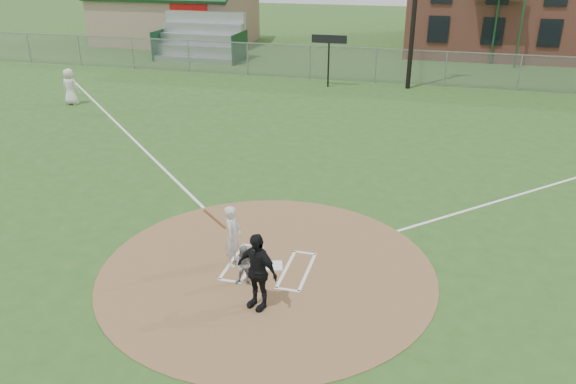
% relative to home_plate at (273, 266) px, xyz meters
% --- Properties ---
extents(ground, '(140.00, 140.00, 0.00)m').
position_rel_home_plate_xyz_m(ground, '(-0.10, -0.18, -0.04)').
color(ground, '#28511C').
rests_on(ground, ground).
extents(dirt_circle, '(8.40, 8.40, 0.02)m').
position_rel_home_plate_xyz_m(dirt_circle, '(-0.10, -0.18, -0.03)').
color(dirt_circle, olive).
rests_on(dirt_circle, ground).
extents(home_plate, '(0.59, 0.59, 0.03)m').
position_rel_home_plate_xyz_m(home_plate, '(0.00, 0.00, 0.00)').
color(home_plate, white).
rests_on(home_plate, dirt_circle).
extents(foul_line_third, '(17.04, 17.04, 0.01)m').
position_rel_home_plate_xyz_m(foul_line_third, '(-9.10, 8.82, -0.03)').
color(foul_line_third, white).
rests_on(foul_line_third, ground).
extents(catcher, '(0.54, 0.44, 1.01)m').
position_rel_home_plate_xyz_m(catcher, '(-0.42, -0.94, 0.49)').
color(catcher, gray).
rests_on(catcher, dirt_circle).
extents(umpire, '(1.16, 0.81, 1.83)m').
position_rel_home_plate_xyz_m(umpire, '(0.15, -1.72, 0.90)').
color(umpire, black).
rests_on(umpire, dirt_circle).
extents(ondeck_player, '(0.91, 0.60, 1.83)m').
position_rel_home_plate_xyz_m(ondeck_player, '(-14.56, 12.72, 0.88)').
color(ondeck_player, silver).
rests_on(ondeck_player, ground).
extents(batters_boxes, '(2.08, 1.88, 0.01)m').
position_rel_home_plate_xyz_m(batters_boxes, '(-0.10, -0.03, -0.01)').
color(batters_boxes, white).
rests_on(batters_boxes, dirt_circle).
extents(batter_at_plate, '(0.72, 0.95, 1.78)m').
position_rel_home_plate_xyz_m(batter_at_plate, '(-1.00, -0.13, 0.80)').
color(batter_at_plate, silver).
rests_on(batter_at_plate, dirt_circle).
extents(outfield_fence, '(56.08, 0.08, 2.03)m').
position_rel_home_plate_xyz_m(outfield_fence, '(-0.10, 21.82, 0.98)').
color(outfield_fence, slate).
rests_on(outfield_fence, ground).
extents(bleachers, '(6.08, 3.20, 3.20)m').
position_rel_home_plate_xyz_m(bleachers, '(-13.10, 26.02, 1.55)').
color(bleachers, '#B7BABF').
rests_on(bleachers, ground).
extents(clubhouse, '(12.20, 8.71, 6.23)m').
position_rel_home_plate_xyz_m(clubhouse, '(-18.10, 32.82, 2.35)').
color(clubhouse, tan).
rests_on(clubhouse, ground).
extents(scoreboard_sign, '(2.00, 0.10, 2.93)m').
position_rel_home_plate_xyz_m(scoreboard_sign, '(-2.60, 20.02, 2.35)').
color(scoreboard_sign, black).
rests_on(scoreboard_sign, ground).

